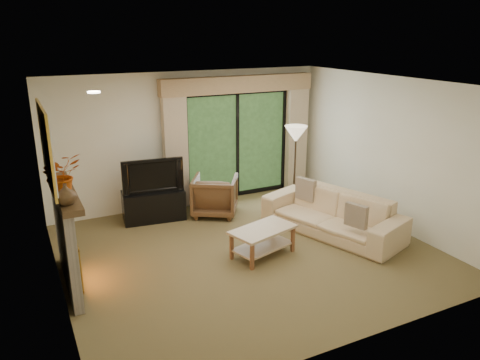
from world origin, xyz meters
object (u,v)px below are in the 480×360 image
media_console (154,205)px  armchair (215,195)px  sofa (332,214)px  coffee_table (263,242)px

media_console → armchair: size_ratio=1.35×
armchair → sofa: bearing=162.1°
media_console → armchair: armchair is taller
armchair → coffee_table: size_ratio=0.82×
media_console → armchair: (1.11, -0.25, 0.10)m
armchair → coffee_table: armchair is taller
coffee_table → armchair: bearing=73.4°
media_console → coffee_table: 2.40m
armchair → sofa: 2.21m
armchair → coffee_table: (-0.02, -1.89, -0.15)m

